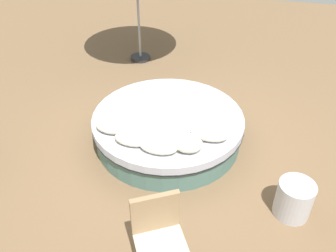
{
  "coord_description": "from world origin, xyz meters",
  "views": [
    {
      "loc": [
        -1.17,
        4.33,
        3.65
      ],
      "look_at": [
        0.0,
        0.0,
        0.29
      ],
      "focal_mm": 37.75,
      "sensor_mm": 36.0,
      "label": 1
    }
  ],
  "objects_px": {
    "throw_pillow_0": "(112,127)",
    "throw_pillow_3": "(188,143)",
    "patio_chair": "(158,232)",
    "side_table": "(294,199)",
    "throw_pillow_4": "(209,134)",
    "throw_pillow_2": "(158,146)",
    "round_bed": "(168,128)",
    "throw_pillow_1": "(133,139)"
  },
  "relations": [
    {
      "from": "round_bed",
      "to": "throw_pillow_2",
      "type": "height_order",
      "value": "throw_pillow_2"
    },
    {
      "from": "throw_pillow_2",
      "to": "throw_pillow_3",
      "type": "xyz_separation_m",
      "value": [
        -0.38,
        -0.14,
        0.02
      ]
    },
    {
      "from": "throw_pillow_1",
      "to": "patio_chair",
      "type": "bearing_deg",
      "value": 119.41
    },
    {
      "from": "throw_pillow_1",
      "to": "throw_pillow_3",
      "type": "xyz_separation_m",
      "value": [
        -0.77,
        -0.07,
        0.03
      ]
    },
    {
      "from": "throw_pillow_2",
      "to": "throw_pillow_4",
      "type": "distance_m",
      "value": 0.77
    },
    {
      "from": "throw_pillow_3",
      "to": "patio_chair",
      "type": "xyz_separation_m",
      "value": [
        -0.01,
        1.46,
        -0.03
      ]
    },
    {
      "from": "round_bed",
      "to": "throw_pillow_3",
      "type": "relative_size",
      "value": 5.73
    },
    {
      "from": "throw_pillow_0",
      "to": "side_table",
      "type": "height_order",
      "value": "throw_pillow_0"
    },
    {
      "from": "round_bed",
      "to": "patio_chair",
      "type": "height_order",
      "value": "patio_chair"
    },
    {
      "from": "side_table",
      "to": "round_bed",
      "type": "bearing_deg",
      "value": -28.01
    },
    {
      "from": "round_bed",
      "to": "throw_pillow_2",
      "type": "bearing_deg",
      "value": 95.99
    },
    {
      "from": "throw_pillow_1",
      "to": "throw_pillow_3",
      "type": "height_order",
      "value": "throw_pillow_3"
    },
    {
      "from": "throw_pillow_2",
      "to": "side_table",
      "type": "bearing_deg",
      "value": 174.13
    },
    {
      "from": "throw_pillow_3",
      "to": "throw_pillow_0",
      "type": "bearing_deg",
      "value": -5.54
    },
    {
      "from": "throw_pillow_2",
      "to": "throw_pillow_3",
      "type": "distance_m",
      "value": 0.4
    },
    {
      "from": "round_bed",
      "to": "throw_pillow_0",
      "type": "xyz_separation_m",
      "value": [
        0.68,
        0.58,
        0.31
      ]
    },
    {
      "from": "throw_pillow_0",
      "to": "throw_pillow_3",
      "type": "distance_m",
      "value": 1.15
    },
    {
      "from": "throw_pillow_3",
      "to": "side_table",
      "type": "relative_size",
      "value": 0.82
    },
    {
      "from": "throw_pillow_4",
      "to": "throw_pillow_1",
      "type": "bearing_deg",
      "value": 20.7
    },
    {
      "from": "throw_pillow_2",
      "to": "throw_pillow_3",
      "type": "relative_size",
      "value": 1.27
    },
    {
      "from": "throw_pillow_0",
      "to": "throw_pillow_4",
      "type": "distance_m",
      "value": 1.41
    },
    {
      "from": "throw_pillow_2",
      "to": "side_table",
      "type": "height_order",
      "value": "throw_pillow_2"
    },
    {
      "from": "round_bed",
      "to": "side_table",
      "type": "relative_size",
      "value": 4.72
    },
    {
      "from": "throw_pillow_0",
      "to": "throw_pillow_3",
      "type": "relative_size",
      "value": 1.22
    },
    {
      "from": "round_bed",
      "to": "throw_pillow_4",
      "type": "distance_m",
      "value": 0.86
    },
    {
      "from": "throw_pillow_3",
      "to": "throw_pillow_2",
      "type": "bearing_deg",
      "value": 20.8
    },
    {
      "from": "throw_pillow_2",
      "to": "throw_pillow_0",
      "type": "bearing_deg",
      "value": -18.22
    },
    {
      "from": "round_bed",
      "to": "side_table",
      "type": "xyz_separation_m",
      "value": [
        -1.92,
        1.02,
        0.0
      ]
    },
    {
      "from": "throw_pillow_2",
      "to": "patio_chair",
      "type": "height_order",
      "value": "patio_chair"
    },
    {
      "from": "throw_pillow_0",
      "to": "throw_pillow_1",
      "type": "relative_size",
      "value": 0.97
    },
    {
      "from": "throw_pillow_1",
      "to": "throw_pillow_2",
      "type": "xyz_separation_m",
      "value": [
        -0.39,
        0.07,
        0.0
      ]
    },
    {
      "from": "throw_pillow_0",
      "to": "throw_pillow_2",
      "type": "relative_size",
      "value": 0.96
    },
    {
      "from": "round_bed",
      "to": "throw_pillow_0",
      "type": "distance_m",
      "value": 0.95
    },
    {
      "from": "throw_pillow_0",
      "to": "throw_pillow_3",
      "type": "bearing_deg",
      "value": 174.46
    },
    {
      "from": "round_bed",
      "to": "throw_pillow_0",
      "type": "height_order",
      "value": "throw_pillow_0"
    },
    {
      "from": "round_bed",
      "to": "patio_chair",
      "type": "bearing_deg",
      "value": 102.46
    },
    {
      "from": "round_bed",
      "to": "throw_pillow_3",
      "type": "bearing_deg",
      "value": 123.9
    },
    {
      "from": "round_bed",
      "to": "patio_chair",
      "type": "distance_m",
      "value": 2.23
    },
    {
      "from": "patio_chair",
      "to": "side_table",
      "type": "height_order",
      "value": "patio_chair"
    },
    {
      "from": "throw_pillow_1",
      "to": "throw_pillow_2",
      "type": "height_order",
      "value": "throw_pillow_2"
    },
    {
      "from": "round_bed",
      "to": "throw_pillow_3",
      "type": "distance_m",
      "value": 0.9
    },
    {
      "from": "side_table",
      "to": "throw_pillow_3",
      "type": "bearing_deg",
      "value": -12.82
    }
  ]
}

